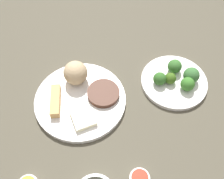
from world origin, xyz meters
TOP-DOWN VIEW (x-y plane):
  - tabletop at (0.00, 0.00)m, footprint 2.20×2.20m
  - main_plate at (0.04, -0.03)m, footprint 0.29×0.29m
  - rice_scoop at (0.03, -0.10)m, footprint 0.08×0.08m
  - spring_roll at (0.11, -0.03)m, footprint 0.05×0.11m
  - crab_rangoon_wonton at (0.04, 0.05)m, footprint 0.07×0.07m
  - stir_fry_heap at (-0.04, -0.02)m, footprint 0.10×0.10m
  - broccoli_plate at (-0.28, -0.01)m, footprint 0.22×0.22m
  - broccoli_floret_0 at (-0.26, -0.01)m, footprint 0.04×0.04m
  - broccoli_floret_1 at (-0.29, -0.04)m, footprint 0.05×0.05m
  - broccoli_floret_2 at (-0.33, 0.01)m, footprint 0.05×0.05m
  - broccoli_floret_3 at (-0.30, 0.03)m, footprint 0.04×0.04m
  - broccoli_floret_4 at (-0.22, -0.01)m, footprint 0.04×0.04m
  - sauce_ramekin_sweet_and_sour at (-0.06, 0.26)m, footprint 0.05×0.05m
  - sauce_ramekin_sweet_and_sour_liquid at (-0.06, 0.26)m, footprint 0.04×0.04m

SIDE VIEW (x-z plane):
  - tabletop at x=0.00m, z-range 0.00..0.02m
  - broccoli_plate at x=-0.28m, z-range 0.02..0.03m
  - main_plate at x=0.04m, z-range 0.02..0.04m
  - sauce_ramekin_sweet_and_sour at x=-0.06m, z-range 0.02..0.04m
  - crab_rangoon_wonton at x=0.04m, z-range 0.04..0.05m
  - stir_fry_heap at x=-0.04m, z-range 0.04..0.05m
  - sauce_ramekin_sweet_and_sour_liquid at x=-0.06m, z-range 0.04..0.05m
  - spring_roll at x=0.11m, z-range 0.04..0.06m
  - broccoli_floret_0 at x=-0.26m, z-range 0.03..0.07m
  - broccoli_floret_4 at x=-0.22m, z-range 0.03..0.08m
  - broccoli_floret_3 at x=-0.30m, z-range 0.03..0.08m
  - broccoli_floret_1 at x=-0.29m, z-range 0.03..0.08m
  - broccoli_floret_2 at x=-0.33m, z-range 0.03..0.09m
  - rice_scoop at x=0.03m, z-range 0.04..0.11m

